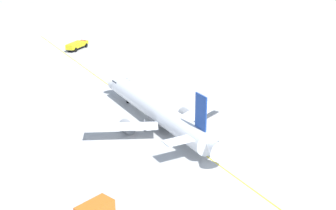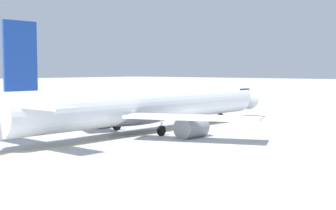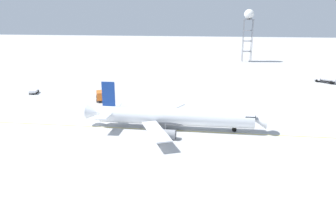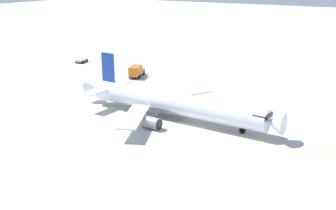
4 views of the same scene
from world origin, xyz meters
name	(u,v)px [view 4 (image 4 of 4)]	position (x,y,z in m)	size (l,w,h in m)	color
ground_plane	(185,129)	(0.00, 0.00, 0.00)	(600.00, 600.00, 0.00)	#B2B2B2
airliner_main	(172,104)	(-5.11, 3.82, 2.93)	(43.23, 30.43, 11.26)	white
pushback_tug_truck	(81,60)	(-56.60, 33.17, 0.80)	(3.27, 4.58, 1.30)	#232326
catering_truck_truck	(136,71)	(-30.74, 27.05, 1.66)	(4.76, 7.61, 3.10)	#232326
taxiway_centreline	(181,123)	(-2.43, 2.68, 0.00)	(192.17, 2.33, 0.01)	yellow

